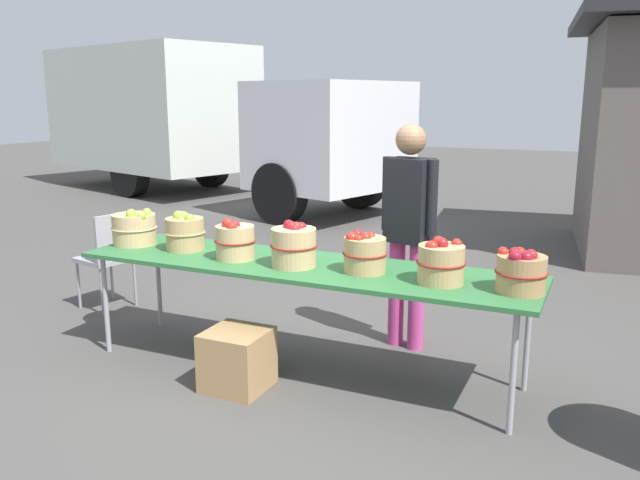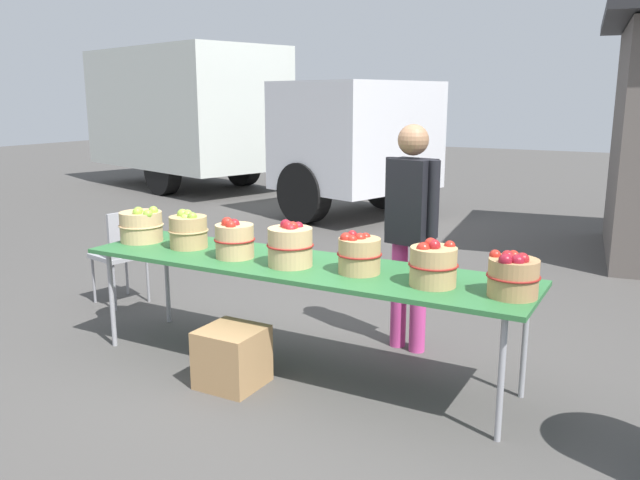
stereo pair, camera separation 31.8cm
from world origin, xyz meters
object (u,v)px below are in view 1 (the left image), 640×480
at_px(apple_basket_green_0, 134,228).
at_px(apple_basket_red_4, 521,271).
at_px(produce_crate, 237,359).
at_px(apple_basket_red_1, 294,245).
at_px(box_truck, 185,115).
at_px(apple_basket_red_3, 441,262).
at_px(vendor_adult, 409,219).
at_px(folding_chair, 109,252).
at_px(apple_basket_green_1, 185,232).
at_px(apple_basket_red_2, 364,253).
at_px(apple_basket_red_0, 235,241).
at_px(market_table, 301,269).

height_order(apple_basket_green_0, apple_basket_red_4, apple_basket_green_0).
distance_m(apple_basket_green_0, produce_crate, 1.39).
distance_m(apple_basket_red_1, produce_crate, 0.82).
relative_size(apple_basket_green_0, box_truck, 0.04).
xyz_separation_m(apple_basket_red_1, apple_basket_red_3, (0.97, 0.01, -0.01)).
xyz_separation_m(vendor_adult, box_truck, (-6.12, 5.75, 0.52)).
height_order(box_truck, folding_chair, box_truck).
relative_size(apple_basket_green_0, apple_basket_green_1, 1.15).
relative_size(apple_basket_green_1, apple_basket_red_2, 1.03).
bearing_deg(produce_crate, apple_basket_red_0, 121.45).
distance_m(box_truck, produce_crate, 8.82).
bearing_deg(apple_basket_red_1, box_truck, 130.54).
bearing_deg(market_table, apple_basket_red_4, -2.32).
bearing_deg(box_truck, apple_basket_red_0, -34.70).
height_order(vendor_adult, folding_chair, vendor_adult).
bearing_deg(produce_crate, folding_chair, 153.89).
distance_m(market_table, apple_basket_red_4, 1.42).
distance_m(apple_basket_red_3, box_truck, 9.27).
height_order(market_table, apple_basket_red_1, apple_basket_red_1).
xyz_separation_m(apple_basket_red_1, box_truck, (-5.59, 6.54, 0.60)).
bearing_deg(vendor_adult, apple_basket_red_4, 150.50).
distance_m(apple_basket_green_0, apple_basket_red_3, 2.34).
xyz_separation_m(apple_basket_red_0, apple_basket_red_3, (1.42, 0.01, 0.00)).
bearing_deg(vendor_adult, folding_chair, 16.27).
bearing_deg(apple_basket_red_3, box_truck, 135.13).
bearing_deg(apple_basket_red_3, folding_chair, 169.80).
height_order(box_truck, produce_crate, box_truck).
bearing_deg(apple_basket_green_1, apple_basket_red_2, -1.38).
height_order(market_table, folding_chair, folding_chair).
bearing_deg(apple_basket_red_3, apple_basket_red_1, -179.38).
height_order(apple_basket_green_1, produce_crate, apple_basket_green_1).
xyz_separation_m(apple_basket_red_1, vendor_adult, (0.53, 0.79, 0.08)).
relative_size(vendor_adult, folding_chair, 1.91).
relative_size(market_table, apple_basket_red_4, 10.52).
height_order(market_table, apple_basket_red_2, apple_basket_red_2).
distance_m(market_table, apple_basket_red_0, 0.50).
bearing_deg(apple_basket_red_1, vendor_adult, 56.13).
bearing_deg(apple_basket_red_0, apple_basket_red_3, 0.25).
height_order(apple_basket_red_1, vendor_adult, vendor_adult).
height_order(vendor_adult, produce_crate, vendor_adult).
relative_size(apple_basket_green_0, apple_basket_red_0, 1.18).
distance_m(market_table, box_truck, 8.59).
bearing_deg(produce_crate, vendor_adult, 55.98).
bearing_deg(market_table, produce_crate, -120.96).
relative_size(apple_basket_green_0, folding_chair, 0.39).
distance_m(apple_basket_red_1, vendor_adult, 0.95).
bearing_deg(market_table, apple_basket_red_0, -171.48).
relative_size(apple_basket_green_0, apple_basket_red_3, 1.15).
height_order(apple_basket_red_3, folding_chair, apple_basket_red_3).
bearing_deg(folding_chair, vendor_adult, 107.33).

